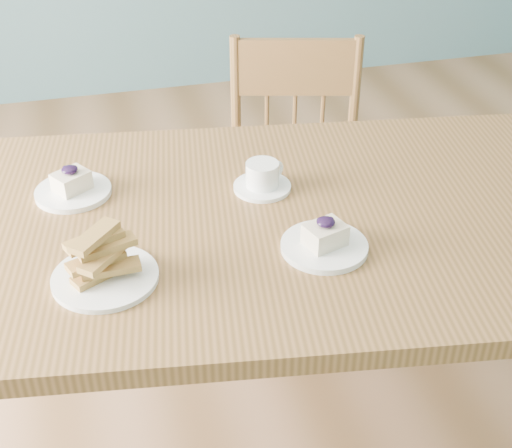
# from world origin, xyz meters

# --- Properties ---
(dining_table) EXTENTS (1.67, 1.11, 0.83)m
(dining_table) POSITION_xyz_m (-0.01, -0.22, 0.75)
(dining_table) COLOR brown
(dining_table) RESTS_ON ground
(dining_chair) EXTENTS (0.52, 0.51, 0.94)m
(dining_chair) POSITION_xyz_m (0.24, 0.44, 0.48)
(dining_chair) COLOR brown
(dining_chair) RESTS_ON ground
(cheesecake_plate_near) EXTENTS (0.18, 0.18, 0.08)m
(cheesecake_plate_near) POSITION_xyz_m (0.04, -0.37, 0.85)
(cheesecake_plate_near) COLOR white
(cheesecake_plate_near) RESTS_ON dining_table
(cheesecake_plate_far) EXTENTS (0.17, 0.17, 0.07)m
(cheesecake_plate_far) POSITION_xyz_m (-0.44, -0.02, 0.85)
(cheesecake_plate_far) COLOR white
(cheesecake_plate_far) RESTS_ON dining_table
(coffee_cup) EXTENTS (0.13, 0.13, 0.07)m
(coffee_cup) POSITION_xyz_m (-0.02, -0.11, 0.86)
(coffee_cup) COLOR white
(coffee_cup) RESTS_ON dining_table
(biscotti_plate) EXTENTS (0.21, 0.21, 0.11)m
(biscotti_plate) POSITION_xyz_m (-0.40, -0.36, 0.87)
(biscotti_plate) COLOR white
(biscotti_plate) RESTS_ON dining_table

